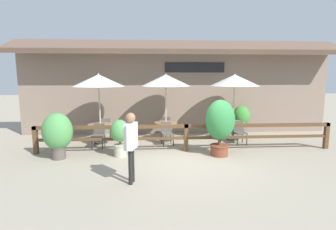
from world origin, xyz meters
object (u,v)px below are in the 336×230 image
at_px(dining_table_near, 100,128).
at_px(potted_plant_broad_leaf, 120,135).
at_px(patio_umbrella_middle, 166,80).
at_px(potted_plant_corner_fern, 58,133).
at_px(potted_plant_tall_tropical, 241,117).
at_px(chair_near_wallside, 106,127).
at_px(chair_middle_wallside, 166,125).
at_px(patio_umbrella_far, 235,80).
at_px(chair_far_streetside, 240,131).
at_px(dining_table_middle, 166,126).
at_px(potted_plant_small_flowering, 220,123).
at_px(chair_middle_streetside, 167,132).
at_px(chair_far_wallside, 228,125).
at_px(dining_table_far, 233,125).
at_px(patio_umbrella_near, 99,81).
at_px(chair_near_streetside, 99,134).
at_px(pedestrian, 131,138).

height_order(dining_table_near, potted_plant_broad_leaf, potted_plant_broad_leaf).
height_order(patio_umbrella_middle, potted_plant_corner_fern, patio_umbrella_middle).
height_order(dining_table_near, potted_plant_tall_tropical, potted_plant_tall_tropical).
xyz_separation_m(chair_near_wallside, chair_middle_wallside, (2.57, 0.29, 0.00)).
bearing_deg(patio_umbrella_far, chair_far_streetside, -86.10).
relative_size(dining_table_middle, potted_plant_broad_leaf, 0.77).
distance_m(dining_table_middle, potted_plant_small_flowering, 2.80).
height_order(dining_table_middle, chair_middle_streetside, chair_middle_streetside).
distance_m(patio_umbrella_far, potted_plant_tall_tropical, 2.01).
distance_m(chair_far_streetside, potted_plant_corner_fern, 6.57).
relative_size(chair_near_wallside, chair_far_wallside, 1.00).
bearing_deg(dining_table_near, patio_umbrella_far, 2.03).
distance_m(chair_near_wallside, chair_middle_streetside, 2.79).
xyz_separation_m(patio_umbrella_middle, chair_middle_wallside, (0.05, 0.75, -1.95)).
bearing_deg(potted_plant_broad_leaf, dining_table_middle, 52.10).
xyz_separation_m(patio_umbrella_middle, dining_table_far, (2.79, -0.05, -1.85)).
xyz_separation_m(patio_umbrella_near, dining_table_near, (-0.00, -0.00, -1.85)).
bearing_deg(chair_far_wallside, chair_near_wallside, 16.87).
height_order(patio_umbrella_far, potted_plant_small_flowering, patio_umbrella_far).
height_order(chair_near_streetside, potted_plant_tall_tropical, potted_plant_tall_tropical).
bearing_deg(chair_far_streetside, potted_plant_tall_tropical, 63.98).
height_order(chair_far_wallside, potted_plant_small_flowering, potted_plant_small_flowering).
height_order(patio_umbrella_far, pedestrian, patio_umbrella_far).
bearing_deg(dining_table_far, potted_plant_small_flowering, -117.65).
distance_m(chair_near_streetside, potted_plant_small_flowering, 4.43).
distance_m(dining_table_far, potted_plant_small_flowering, 2.48).
distance_m(patio_umbrella_middle, potted_plant_broad_leaf, 3.16).
height_order(chair_near_wallside, chair_far_streetside, same).
bearing_deg(dining_table_far, dining_table_middle, 179.02).
bearing_deg(potted_plant_corner_fern, chair_far_streetside, 12.92).
relative_size(chair_middle_streetside, potted_plant_corner_fern, 0.59).
bearing_deg(chair_middle_wallside, potted_plant_small_flowering, 128.07).
bearing_deg(patio_umbrella_near, potted_plant_corner_fern, -115.95).
bearing_deg(pedestrian, dining_table_middle, -1.11).
xyz_separation_m(dining_table_near, dining_table_far, (5.38, 0.19, 0.00)).
bearing_deg(chair_middle_streetside, chair_far_streetside, -9.35).
distance_m(chair_near_wallside, patio_umbrella_middle, 3.22).
height_order(dining_table_near, pedestrian, pedestrian).
distance_m(chair_near_streetside, chair_far_streetside, 5.38).
distance_m(patio_umbrella_near, chair_far_streetside, 5.79).
relative_size(dining_table_near, patio_umbrella_middle, 0.35).
bearing_deg(potted_plant_corner_fern, dining_table_middle, 31.87).
relative_size(patio_umbrella_far, chair_far_wallside, 3.10).
bearing_deg(pedestrian, potted_plant_broad_leaf, 26.60).
bearing_deg(potted_plant_broad_leaf, chair_near_wallside, 109.41).
height_order(patio_umbrella_middle, potted_plant_broad_leaf, patio_umbrella_middle).
relative_size(chair_near_wallside, patio_umbrella_far, 0.32).
relative_size(dining_table_near, pedestrian, 0.54).
bearing_deg(pedestrian, chair_middle_streetside, -3.93).
xyz_separation_m(chair_near_streetside, chair_far_streetside, (5.37, 0.19, 0.00)).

